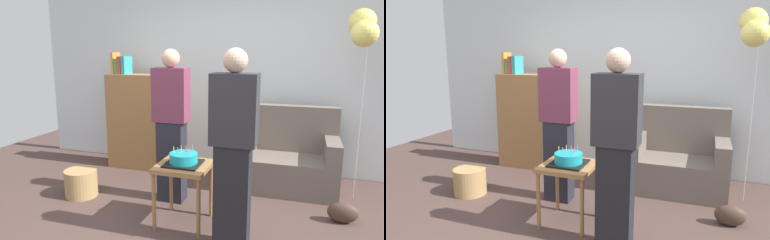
# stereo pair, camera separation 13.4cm
# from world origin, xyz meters

# --- Properties ---
(ground_plane) EXTENTS (8.00, 8.00, 0.00)m
(ground_plane) POSITION_xyz_m (0.00, 0.00, 0.00)
(ground_plane) COLOR #4C3833
(wall_back) EXTENTS (6.00, 0.10, 2.70)m
(wall_back) POSITION_xyz_m (0.00, 2.05, 1.35)
(wall_back) COLOR silver
(wall_back) RESTS_ON ground_plane
(couch) EXTENTS (1.10, 0.70, 0.96)m
(couch) POSITION_xyz_m (0.72, 1.48, 0.34)
(couch) COLOR #6B6056
(couch) RESTS_ON ground_plane
(bookshelf) EXTENTS (0.80, 0.36, 1.59)m
(bookshelf) POSITION_xyz_m (-1.33, 1.63, 0.67)
(bookshelf) COLOR olive
(bookshelf) RESTS_ON ground_plane
(side_table) EXTENTS (0.48, 0.48, 0.58)m
(side_table) POSITION_xyz_m (-0.17, 0.26, 0.49)
(side_table) COLOR olive
(side_table) RESTS_ON ground_plane
(birthday_cake) EXTENTS (0.32, 0.32, 0.17)m
(birthday_cake) POSITION_xyz_m (-0.17, 0.26, 0.63)
(birthday_cake) COLOR black
(birthday_cake) RESTS_ON side_table
(person_blowing_candles) EXTENTS (0.36, 0.22, 1.63)m
(person_blowing_candles) POSITION_xyz_m (-0.47, 0.72, 0.83)
(person_blowing_candles) COLOR #23232D
(person_blowing_candles) RESTS_ON ground_plane
(person_holding_cake) EXTENTS (0.36, 0.22, 1.63)m
(person_holding_cake) POSITION_xyz_m (0.34, 0.00, 0.83)
(person_holding_cake) COLOR black
(person_holding_cake) RESTS_ON ground_plane
(wicker_basket) EXTENTS (0.36, 0.36, 0.30)m
(wicker_basket) POSITION_xyz_m (-1.48, 0.49, 0.15)
(wicker_basket) COLOR #A88451
(wicker_basket) RESTS_ON ground_plane
(handbag) EXTENTS (0.28, 0.14, 0.20)m
(handbag) POSITION_xyz_m (1.27, 0.73, 0.10)
(handbag) COLOR #473328
(handbag) RESTS_ON ground_plane
(balloon_bunch) EXTENTS (0.28, 0.45, 2.04)m
(balloon_bunch) POSITION_xyz_m (1.38, 1.38, 1.84)
(balloon_bunch) COLOR silver
(balloon_bunch) RESTS_ON ground_plane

